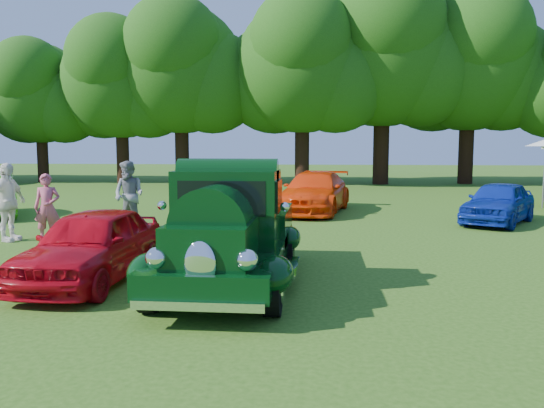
# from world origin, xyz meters

# --- Properties ---
(ground) EXTENTS (120.00, 120.00, 0.00)m
(ground) POSITION_xyz_m (0.00, 0.00, 0.00)
(ground) COLOR #2B5313
(ground) RESTS_ON ground
(hero_pickup) EXTENTS (2.34, 5.02, 1.96)m
(hero_pickup) POSITION_xyz_m (0.70, -0.39, 0.85)
(hero_pickup) COLOR black
(hero_pickup) RESTS_ON ground
(red_convertible) EXTENTS (1.62, 3.81, 1.29)m
(red_convertible) POSITION_xyz_m (-1.74, -0.45, 0.64)
(red_convertible) COLOR #BD0815
(red_convertible) RESTS_ON ground
(back_car_black) EXTENTS (3.95, 5.69, 1.44)m
(back_car_black) POSITION_xyz_m (-1.19, 8.99, 0.72)
(back_car_black) COLOR black
(back_car_black) RESTS_ON ground
(back_car_orange) EXTENTS (2.90, 5.24, 1.44)m
(back_car_orange) POSITION_xyz_m (1.98, 9.65, 0.72)
(back_car_orange) COLOR #F73D08
(back_car_orange) RESTS_ON ground
(back_car_blue) EXTENTS (3.30, 4.03, 1.29)m
(back_car_blue) POSITION_xyz_m (7.61, 7.45, 0.65)
(back_car_blue) COLOR #0E279B
(back_car_blue) RESTS_ON ground
(spectator_pink) EXTENTS (0.71, 0.57, 1.68)m
(spectator_pink) POSITION_xyz_m (-4.53, 3.24, 0.84)
(spectator_pink) COLOR #BE4E67
(spectator_pink) RESTS_ON ground
(spectator_grey) EXTENTS (1.12, 0.99, 1.94)m
(spectator_grey) POSITION_xyz_m (-3.23, 5.36, 0.97)
(spectator_grey) COLOR gray
(spectator_grey) RESTS_ON ground
(spectator_white) EXTENTS (0.67, 1.21, 1.95)m
(spectator_white) POSITION_xyz_m (-5.50, 3.13, 0.97)
(spectator_white) COLOR white
(spectator_white) RESTS_ON ground
(tree_line) EXTENTS (64.54, 10.85, 12.46)m
(tree_line) POSITION_xyz_m (1.17, 23.80, 7.16)
(tree_line) COLOR black
(tree_line) RESTS_ON ground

